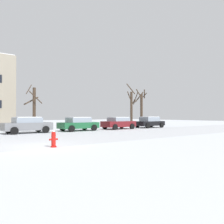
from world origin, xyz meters
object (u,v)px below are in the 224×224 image
object	(u,v)px
parked_car_green	(78,124)
parked_car_maroon	(119,123)
parked_car_black	(150,122)
fire_hydrant	(54,139)
parked_car_gray	(27,125)

from	to	relation	value
parked_car_green	parked_car_maroon	distance (m)	5.16
parked_car_maroon	parked_car_green	bearing A→B (deg)	178.16
parked_car_black	parked_car_green	bearing A→B (deg)	179.14
parked_car_black	fire_hydrant	bearing A→B (deg)	-150.23
parked_car_green	parked_car_maroon	bearing A→B (deg)	-1.84
fire_hydrant	parked_car_green	distance (m)	12.16
fire_hydrant	parked_car_gray	size ratio (longest dim) A/B	0.20
parked_car_gray	parked_car_green	world-z (taller)	parked_car_gray
parked_car_gray	parked_car_maroon	size ratio (longest dim) A/B	1.06
fire_hydrant	parked_car_black	xyz separation A→B (m)	(17.22, 9.85, 0.30)
fire_hydrant	parked_car_maroon	world-z (taller)	parked_car_maroon
fire_hydrant	parked_car_maroon	size ratio (longest dim) A/B	0.21
parked_car_green	parked_car_gray	bearing A→B (deg)	178.96
parked_car_gray	parked_car_black	xyz separation A→B (m)	(15.47, -0.25, -0.02)
parked_car_gray	fire_hydrant	bearing A→B (deg)	-99.83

